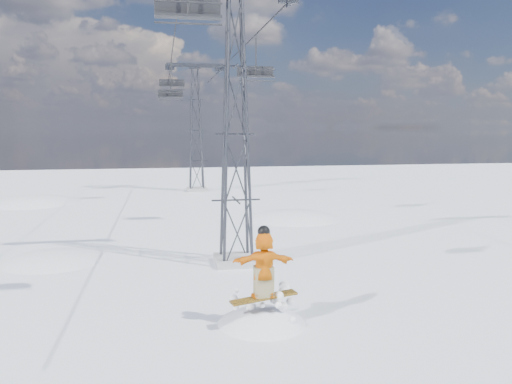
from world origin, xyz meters
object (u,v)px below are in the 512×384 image
Objects in this scene: lift_tower_near at (236,135)px; lift_tower_far at (196,131)px; snowboarder_jump at (262,374)px; lift_chair_near at (188,10)px.

lift_tower_near is 25.00m from lift_tower_far.
lift_chair_near is at bearing 164.71° from snowboarder_jump.
lift_chair_near is (-2.00, 0.55, 10.62)m from snowboarder_jump.
lift_tower_far reaches higher than lift_chair_near.
lift_tower_near is 1.00× the size of lift_tower_far.
lift_chair_near is (-2.20, -31.08, 3.55)m from lift_tower_far.
lift_tower_near reaches higher than lift_chair_near.
lift_tower_far reaches higher than snowboarder_jump.
lift_tower_far is 1.64× the size of snowboarder_jump.
lift_tower_far is 32.41m from snowboarder_jump.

